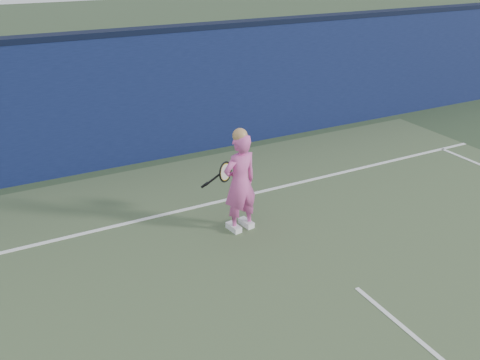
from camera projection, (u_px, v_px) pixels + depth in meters
ground at (414, 337)px, 5.71m from camera, size 80.00×80.00×0.00m
backstop_wall at (189, 93)px, 10.41m from camera, size 24.00×0.40×2.50m
wall_cap at (186, 27)px, 9.86m from camera, size 24.00×0.42×0.10m
player at (240, 182)px, 7.57m from camera, size 0.62×0.45×1.64m
racket at (224, 173)px, 7.93m from camera, size 0.62×0.23×0.34m
court_lines at (437, 355)px, 5.44m from camera, size 11.00×12.04×0.01m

